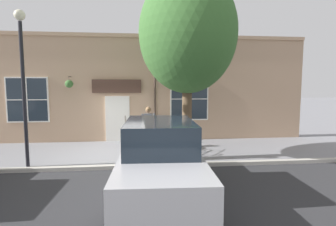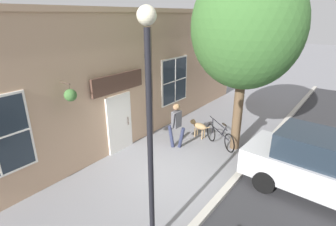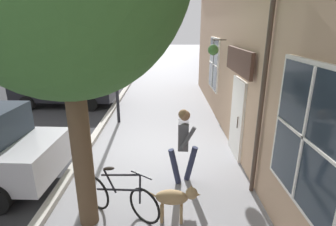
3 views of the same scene
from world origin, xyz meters
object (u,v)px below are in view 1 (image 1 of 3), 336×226
(dog_on_leash, at_px, (180,137))
(street_lamp, at_px, (22,66))
(street_tree_by_curb, at_px, (187,36))
(parked_car_mid_block, at_px, (160,159))
(pedestrian_walking, at_px, (148,123))
(leaning_bicycle, at_px, (179,145))

(dog_on_leash, bearing_deg, street_lamp, -69.51)
(street_tree_by_curb, height_order, parked_car_mid_block, street_tree_by_curb)
(dog_on_leash, distance_m, parked_car_mid_block, 4.74)
(pedestrian_walking, bearing_deg, leaning_bicycle, 41.61)
(pedestrian_walking, distance_m, parked_car_mid_block, 4.80)
(parked_car_mid_block, bearing_deg, street_lamp, -123.50)
(street_tree_by_curb, distance_m, street_lamp, 5.27)
(pedestrian_walking, relative_size, street_tree_by_curb, 0.27)
(dog_on_leash, height_order, leaning_bicycle, leaning_bicycle)
(street_lamp, bearing_deg, parked_car_mid_block, 56.50)
(dog_on_leash, relative_size, parked_car_mid_block, 0.23)
(dog_on_leash, distance_m, leaning_bicycle, 1.05)
(dog_on_leash, xyz_separation_m, parked_car_mid_block, (4.59, -1.14, 0.40))
(dog_on_leash, distance_m, street_lamp, 6.12)
(street_tree_by_curb, xyz_separation_m, street_lamp, (0.38, -5.15, -1.05))
(street_tree_by_curb, height_order, street_lamp, street_tree_by_curb)
(leaning_bicycle, bearing_deg, parked_car_mid_block, -15.30)
(pedestrian_walking, distance_m, street_tree_by_curb, 3.84)
(street_tree_by_curb, relative_size, leaning_bicycle, 4.05)
(leaning_bicycle, distance_m, parked_car_mid_block, 3.73)
(dog_on_leash, xyz_separation_m, leaning_bicycle, (1.03, -0.16, -0.10))
(street_tree_by_curb, relative_size, parked_car_mid_block, 1.44)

